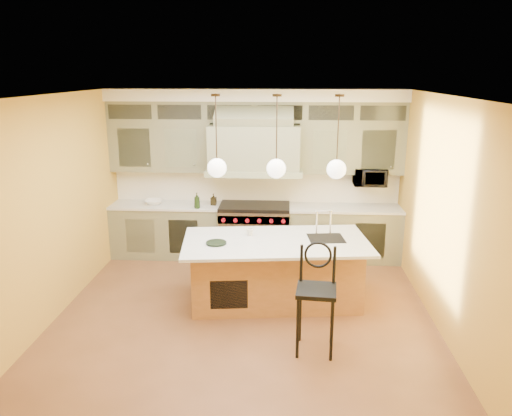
# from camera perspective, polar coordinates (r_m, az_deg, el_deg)

# --- Properties ---
(floor) EXTENTS (5.00, 5.00, 0.00)m
(floor) POSITION_cam_1_polar(r_m,az_deg,el_deg) (6.92, -1.31, -11.97)
(floor) COLOR brown
(floor) RESTS_ON ground
(ceiling) EXTENTS (5.00, 5.00, 0.00)m
(ceiling) POSITION_cam_1_polar(r_m,az_deg,el_deg) (6.16, -1.48, 12.77)
(ceiling) COLOR white
(ceiling) RESTS_ON wall_back
(wall_back) EXTENTS (5.00, 0.00, 5.00)m
(wall_back) POSITION_cam_1_polar(r_m,az_deg,el_deg) (8.82, -0.01, 4.06)
(wall_back) COLOR gold
(wall_back) RESTS_ON ground
(wall_front) EXTENTS (5.00, 0.00, 5.00)m
(wall_front) POSITION_cam_1_polar(r_m,az_deg,el_deg) (4.05, -4.43, -9.93)
(wall_front) COLOR gold
(wall_front) RESTS_ON ground
(wall_left) EXTENTS (0.00, 5.00, 5.00)m
(wall_left) POSITION_cam_1_polar(r_m,az_deg,el_deg) (7.05, -22.08, 0.03)
(wall_left) COLOR gold
(wall_left) RESTS_ON ground
(wall_right) EXTENTS (0.00, 5.00, 5.00)m
(wall_right) POSITION_cam_1_polar(r_m,az_deg,el_deg) (6.66, 20.56, -0.67)
(wall_right) COLOR gold
(wall_right) RESTS_ON ground
(back_cabinetry) EXTENTS (5.00, 0.77, 2.90)m
(back_cabinetry) POSITION_cam_1_polar(r_m,az_deg,el_deg) (8.56, -0.12, 3.58)
(back_cabinetry) COLOR #77795A
(back_cabinetry) RESTS_ON floor
(range) EXTENTS (1.20, 0.74, 0.96)m
(range) POSITION_cam_1_polar(r_m,az_deg,el_deg) (8.72, -0.16, -2.63)
(range) COLOR silver
(range) RESTS_ON floor
(kitchen_island) EXTENTS (2.68, 1.62, 1.35)m
(kitchen_island) POSITION_cam_1_polar(r_m,az_deg,el_deg) (7.11, 2.25, -7.02)
(kitchen_island) COLOR #936134
(kitchen_island) RESTS_ON floor
(counter_stool) EXTENTS (0.49, 0.49, 1.29)m
(counter_stool) POSITION_cam_1_polar(r_m,az_deg,el_deg) (5.85, 6.92, -9.40)
(counter_stool) COLOR black
(counter_stool) RESTS_ON floor
(microwave) EXTENTS (0.54, 0.37, 0.30)m
(microwave) POSITION_cam_1_polar(r_m,az_deg,el_deg) (8.67, 12.88, 3.48)
(microwave) COLOR black
(microwave) RESTS_ON back_cabinetry
(oil_bottle_a) EXTENTS (0.11, 0.11, 0.27)m
(oil_bottle_a) POSITION_cam_1_polar(r_m,az_deg,el_deg) (8.46, -6.76, 0.84)
(oil_bottle_a) COLOR black
(oil_bottle_a) RESTS_ON back_cabinetry
(oil_bottle_b) EXTENTS (0.10, 0.10, 0.20)m
(oil_bottle_b) POSITION_cam_1_polar(r_m,az_deg,el_deg) (8.64, -4.88, 0.99)
(oil_bottle_b) COLOR black
(oil_bottle_b) RESTS_ON back_cabinetry
(fruit_bowl) EXTENTS (0.34, 0.34, 0.08)m
(fruit_bowl) POSITION_cam_1_polar(r_m,az_deg,el_deg) (8.87, -11.55, 0.69)
(fruit_bowl) COLOR white
(fruit_bowl) RESTS_ON back_cabinetry
(cup) EXTENTS (0.11, 0.11, 0.10)m
(cup) POSITION_cam_1_polar(r_m,az_deg,el_deg) (7.11, -0.73, -2.75)
(cup) COLOR silver
(cup) RESTS_ON kitchen_island
(pendant_left) EXTENTS (0.26, 0.26, 1.11)m
(pendant_left) POSITION_cam_1_polar(r_m,az_deg,el_deg) (6.76, -4.49, 4.84)
(pendant_left) COLOR #2D2319
(pendant_left) RESTS_ON ceiling
(pendant_center) EXTENTS (0.26, 0.26, 1.11)m
(pendant_center) POSITION_cam_1_polar(r_m,az_deg,el_deg) (6.69, 2.33, 4.77)
(pendant_center) COLOR #2D2319
(pendant_center) RESTS_ON ceiling
(pendant_right) EXTENTS (0.26, 0.26, 1.11)m
(pendant_right) POSITION_cam_1_polar(r_m,az_deg,el_deg) (6.73, 9.19, 4.64)
(pendant_right) COLOR #2D2319
(pendant_right) RESTS_ON ceiling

